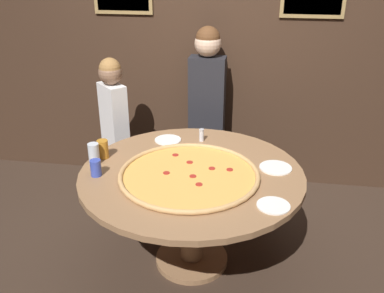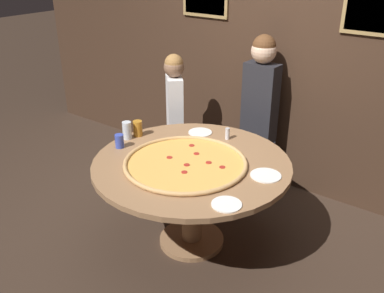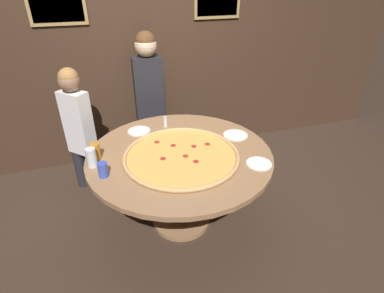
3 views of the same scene
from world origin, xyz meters
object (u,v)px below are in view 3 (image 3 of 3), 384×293
Objects in this scene: drink_cup_front_edge at (95,151)px; condiment_shaker at (165,121)px; white_plate_far_back at (259,164)px; diner_side_right at (149,94)px; giant_pizza at (181,155)px; drink_cup_beside_pizza at (91,157)px; white_plate_left_side at (139,131)px; diner_side_left at (79,126)px; drink_cup_centre_back at (103,170)px; white_plate_beside_cup at (235,135)px; dining_table at (180,167)px.

drink_cup_front_edge is 0.75m from condiment_shaker.
diner_side_right is at bearing 111.03° from white_plate_far_back.
giant_pizza is 6.17× the size of drink_cup_beside_pizza.
white_plate_left_side is 0.16× the size of diner_side_left.
drink_cup_centre_back is at bearing 170.12° from white_plate_far_back.
diner_side_right is at bearing 92.83° from condiment_shaker.
white_plate_far_back and white_plate_beside_cup have the same top height.
drink_cup_beside_pizza is 0.73× the size of white_plate_left_side.
diner_side_right is at bearing 120.71° from white_plate_beside_cup.
dining_table is at bearing 13.79° from drink_cup_centre_back.
white_plate_far_back is (1.12, -0.20, -0.05)m from drink_cup_centre_back.
diner_side_left is at bearing 101.93° from drink_cup_front_edge.
drink_cup_centre_back is 0.51× the size of white_plate_beside_cup.
drink_cup_beside_pizza reaches higher than giant_pizza.
drink_cup_beside_pizza is at bearing -174.48° from white_plate_beside_cup.
white_plate_left_side is 0.13× the size of diner_side_right.
diner_side_right reaches higher than giant_pizza.
drink_cup_front_edge is 0.53m from white_plate_left_side.
diner_side_left is at bearing 132.50° from giant_pizza.
giant_pizza is 0.60m from white_plate_far_back.
drink_cup_front_edge reaches higher than dining_table.
white_plate_far_back is 1.98× the size of condiment_shaker.
giant_pizza is at bearing 152.62° from white_plate_far_back.
diner_side_left reaches higher than dining_table.
drink_cup_centre_back reaches higher than dining_table.
giant_pizza is at bearing 177.64° from diner_side_left.
drink_cup_front_edge is 0.65× the size of white_plate_left_side.
drink_cup_centre_back is at bearing -66.12° from drink_cup_beside_pizza.
diner_side_left is (-1.33, 0.65, -0.02)m from white_plate_beside_cup.
white_plate_beside_cup is at bearing 5.52° from drink_cup_beside_pizza.
white_plate_far_back is (0.52, -0.34, 0.15)m from dining_table.
diner_side_left is (-0.53, 0.31, -0.02)m from white_plate_left_side.
drink_cup_front_edge is at bearing 164.46° from giant_pizza.
condiment_shaker is (0.64, 0.39, -0.02)m from drink_cup_front_edge.
drink_cup_beside_pizza is (-0.67, 0.01, 0.22)m from dining_table.
white_plate_beside_cup is at bearing -33.74° from condiment_shaker.
condiment_shaker reaches higher than dining_table.
white_plate_beside_cup is at bearing 19.57° from giant_pizza.
white_plate_far_back is at bearing 112.72° from diner_side_right.
white_plate_far_back is 0.15× the size of diner_side_left.
dining_table is 7.71× the size of white_plate_far_back.
condiment_shaker is at bearing 146.26° from white_plate_beside_cup.
drink_cup_front_edge is 0.09× the size of diner_side_right.
condiment_shaker reaches higher than white_plate_far_back.
drink_cup_centre_back is 1.38m from diner_side_right.
diner_side_right is at bearing 91.69° from dining_table.
white_plate_far_back is at bearing -46.12° from white_plate_left_side.
dining_table is 1.15× the size of diner_side_left.
diner_side_right reaches higher than drink_cup_centre_back.
diner_side_left reaches higher than white_plate_left_side.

